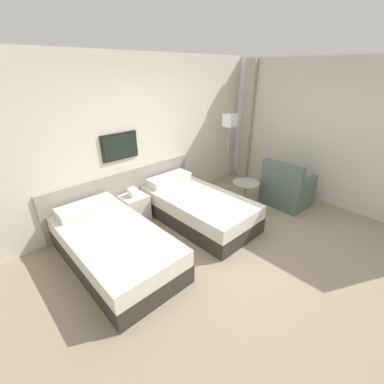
{
  "coord_description": "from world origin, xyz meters",
  "views": [
    {
      "loc": [
        -2.53,
        -1.81,
        2.45
      ],
      "look_at": [
        0.04,
        0.9,
        0.64
      ],
      "focal_mm": 24.0,
      "sensor_mm": 36.0,
      "label": 1
    }
  ],
  "objects_px": {
    "bed_near_window": "(197,207)",
    "nightstand": "(135,207)",
    "bed_near_door": "(114,246)",
    "armchair": "(286,190)",
    "floor_lamp": "(229,128)",
    "side_table": "(246,189)"
  },
  "relations": [
    {
      "from": "bed_near_door",
      "to": "armchair",
      "type": "xyz_separation_m",
      "value": [
        3.28,
        -0.78,
        0.05
      ]
    },
    {
      "from": "bed_near_window",
      "to": "nightstand",
      "type": "relative_size",
      "value": 3.3
    },
    {
      "from": "nightstand",
      "to": "floor_lamp",
      "type": "bearing_deg",
      "value": -5.05
    },
    {
      "from": "nightstand",
      "to": "armchair",
      "type": "xyz_separation_m",
      "value": [
        2.48,
        -1.53,
        0.06
      ]
    },
    {
      "from": "armchair",
      "to": "bed_near_window",
      "type": "bearing_deg",
      "value": 67.85
    },
    {
      "from": "floor_lamp",
      "to": "side_table",
      "type": "xyz_separation_m",
      "value": [
        -0.39,
        -0.8,
        -1.0
      ]
    },
    {
      "from": "bed_near_window",
      "to": "floor_lamp",
      "type": "height_order",
      "value": "floor_lamp"
    },
    {
      "from": "bed_near_window",
      "to": "nightstand",
      "type": "distance_m",
      "value": 1.1
    },
    {
      "from": "floor_lamp",
      "to": "armchair",
      "type": "height_order",
      "value": "floor_lamp"
    },
    {
      "from": "floor_lamp",
      "to": "side_table",
      "type": "relative_size",
      "value": 3.16
    },
    {
      "from": "bed_near_door",
      "to": "nightstand",
      "type": "distance_m",
      "value": 1.1
    },
    {
      "from": "bed_near_window",
      "to": "armchair",
      "type": "relative_size",
      "value": 2.2
    },
    {
      "from": "bed_near_door",
      "to": "armchair",
      "type": "bearing_deg",
      "value": -13.31
    },
    {
      "from": "bed_near_door",
      "to": "armchair",
      "type": "height_order",
      "value": "armchair"
    },
    {
      "from": "bed_near_door",
      "to": "floor_lamp",
      "type": "height_order",
      "value": "floor_lamp"
    },
    {
      "from": "bed_near_window",
      "to": "nightstand",
      "type": "bearing_deg",
      "value": 136.62
    },
    {
      "from": "bed_near_window",
      "to": "bed_near_door",
      "type": "bearing_deg",
      "value": 180.0
    },
    {
      "from": "bed_near_window",
      "to": "side_table",
      "type": "relative_size",
      "value": 3.97
    },
    {
      "from": "armchair",
      "to": "side_table",
      "type": "bearing_deg",
      "value": 51.54
    },
    {
      "from": "bed_near_door",
      "to": "floor_lamp",
      "type": "xyz_separation_m",
      "value": [
        3.07,
        0.55,
        1.09
      ]
    },
    {
      "from": "side_table",
      "to": "armchair",
      "type": "distance_m",
      "value": 0.81
    },
    {
      "from": "bed_near_window",
      "to": "side_table",
      "type": "height_order",
      "value": "bed_near_window"
    }
  ]
}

